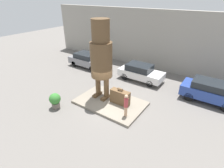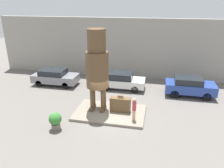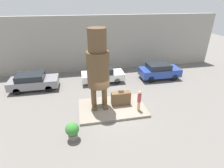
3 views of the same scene
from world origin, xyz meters
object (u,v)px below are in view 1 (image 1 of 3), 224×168
at_px(statue_figure, 101,55).
at_px(tourist, 126,105).
at_px(planter_pot, 55,100).
at_px(parked_car_grey, 87,60).
at_px(parked_car_blue, 210,91).
at_px(giant_suitcase, 120,97).
at_px(parked_car_white, 141,72).

distance_m(statue_figure, tourist, 3.84).
distance_m(statue_figure, planter_pot, 4.54).
height_order(parked_car_grey, parked_car_blue, parked_car_blue).
xyz_separation_m(giant_suitcase, parked_car_white, (-0.74, 4.68, 0.09)).
relative_size(statue_figure, giant_suitcase, 3.97).
distance_m(giant_suitcase, parked_car_white, 4.74).
xyz_separation_m(giant_suitcase, parked_car_blue, (5.14, 4.36, 0.16)).
distance_m(tourist, parked_car_grey, 9.79).
xyz_separation_m(parked_car_white, parked_car_blue, (5.88, -0.32, 0.06)).
bearing_deg(parked_car_white, planter_pot, -110.77).
xyz_separation_m(tourist, parked_car_white, (-1.82, 5.69, -0.24)).
distance_m(giant_suitcase, parked_car_blue, 6.75).
relative_size(tourist, parked_car_grey, 0.37).
height_order(giant_suitcase, planter_pot, giant_suitcase).
distance_m(parked_car_grey, parked_car_blue, 12.24).
bearing_deg(parked_car_white, tourist, -72.21).
height_order(statue_figure, planter_pot, statue_figure).
relative_size(parked_car_grey, parked_car_white, 1.03).
bearing_deg(planter_pot, statue_figure, 56.03).
bearing_deg(parked_car_grey, tourist, -33.33).
height_order(giant_suitcase, parked_car_white, parked_car_white).
height_order(statue_figure, giant_suitcase, statue_figure).
relative_size(statue_figure, parked_car_blue, 1.42).
bearing_deg(planter_pot, giant_suitcase, 38.46).
height_order(parked_car_grey, planter_pot, parked_car_grey).
distance_m(statue_figure, parked_car_grey, 7.48).
bearing_deg(parked_car_grey, planter_pot, -64.22).
relative_size(statue_figure, tourist, 3.63).
height_order(statue_figure, parked_car_grey, statue_figure).
relative_size(parked_car_grey, parked_car_blue, 1.05).
bearing_deg(giant_suitcase, parked_car_grey, 148.33).
bearing_deg(planter_pot, parked_car_white, 69.23).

